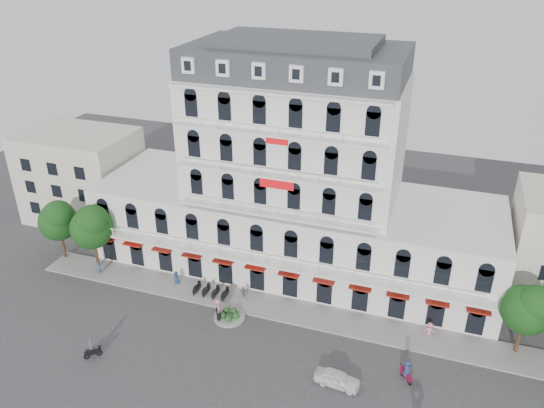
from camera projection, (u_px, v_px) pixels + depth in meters
The scene contains 17 objects.
ground at pixel (234, 365), 47.57m from camera, with size 120.00×120.00×0.00m, color #38383A.
sidewalk at pixel (267, 306), 55.13m from camera, with size 53.00×4.00×0.16m, color gray.
main_building at pixel (294, 185), 58.26m from camera, with size 45.00×15.00×25.80m.
flank_building_west at pixel (82, 176), 70.41m from camera, with size 14.00×10.00×12.00m, color beige.
traffic_island at pixel (229, 316), 53.39m from camera, with size 3.20×3.20×1.60m.
parked_scooter_row at pixel (211, 296), 56.83m from camera, with size 4.40×1.80×1.10m, color black, non-canonical shape.
tree_west_outer at pixel (58, 219), 61.07m from camera, with size 4.50×4.48×7.76m.
tree_west_inner at pixel (92, 225), 59.06m from camera, with size 4.76×4.76×8.25m.
tree_east_inner at pixel (528, 307), 46.69m from camera, with size 4.40×4.37×7.57m.
parked_car at pixel (337, 379), 45.25m from camera, with size 1.60×3.99×1.36m, color white.
rider_west at pixel (92, 349), 48.13m from camera, with size 1.34×1.28×2.08m.
rider_east at pixel (407, 371), 45.53m from camera, with size 1.23×1.38×2.12m.
rider_center at pixel (218, 308), 52.90m from camera, with size 1.18×1.55×2.32m.
pedestrian_left at pixel (176, 278), 58.34m from camera, with size 0.80×0.52×1.64m, color navy.
pedestrian_mid at pixel (244, 292), 56.07m from camera, with size 0.88×0.37×1.51m, color slate.
pedestrian_right at pixel (429, 330), 50.52m from camera, with size 1.10×0.63×1.71m, color pink.
pedestrian_far at pixel (99, 269), 60.06m from camera, with size 0.55×0.36×1.52m, color #2B5182.
Camera 1 is at (14.83, -32.86, 34.44)m, focal length 35.00 mm.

